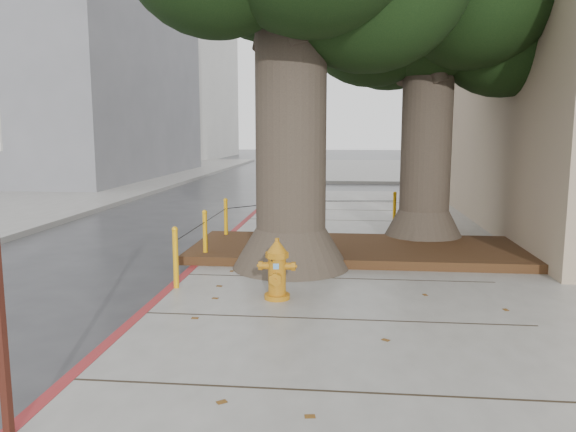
# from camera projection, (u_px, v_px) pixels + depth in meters

# --- Properties ---
(ground) EXTENTS (140.00, 140.00, 0.00)m
(ground) POSITION_uv_depth(u_px,v_px,m) (294.00, 329.00, 7.17)
(ground) COLOR #28282B
(ground) RESTS_ON ground
(sidewalk_far) EXTENTS (16.00, 20.00, 0.15)m
(sidewalk_far) POSITION_uv_depth(u_px,v_px,m) (429.00, 169.00, 36.06)
(sidewalk_far) COLOR slate
(sidewalk_far) RESTS_ON ground
(curb_red) EXTENTS (0.14, 26.00, 0.16)m
(curb_red) POSITION_uv_depth(u_px,v_px,m) (193.00, 271.00, 9.82)
(curb_red) COLOR maroon
(curb_red) RESTS_ON ground
(planter_bed) EXTENTS (6.40, 2.60, 0.16)m
(planter_bed) POSITION_uv_depth(u_px,v_px,m) (358.00, 250.00, 10.88)
(planter_bed) COLOR black
(planter_bed) RESTS_ON sidewalk_main
(building_far_grey) EXTENTS (12.00, 16.00, 12.00)m
(building_far_grey) POSITION_uv_depth(u_px,v_px,m) (48.00, 64.00, 29.42)
(building_far_grey) COLOR slate
(building_far_grey) RESTS_ON ground
(building_far_white) EXTENTS (12.00, 18.00, 15.00)m
(building_far_white) POSITION_uv_depth(u_px,v_px,m) (156.00, 77.00, 52.02)
(building_far_white) COLOR silver
(building_far_white) RESTS_ON ground
(tree_far) EXTENTS (4.50, 3.80, 7.17)m
(tree_far) POSITION_uv_depth(u_px,v_px,m) (447.00, 6.00, 11.39)
(tree_far) COLOR #4C3F33
(tree_far) RESTS_ON sidewalk_main
(bollard_ring) EXTENTS (3.79, 5.39, 0.95)m
(bollard_ring) POSITION_uv_depth(u_px,v_px,m) (271.00, 222.00, 11.46)
(bollard_ring) COLOR #E9A00C
(bollard_ring) RESTS_ON sidewalk_main
(fire_hydrant) EXTENTS (0.46, 0.40, 0.87)m
(fire_hydrant) POSITION_uv_depth(u_px,v_px,m) (277.00, 270.00, 7.89)
(fire_hydrant) COLOR #C17813
(fire_hydrant) RESTS_ON sidewalk_main
(car_silver) EXTENTS (3.35, 1.45, 1.13)m
(car_silver) POSITION_uv_depth(u_px,v_px,m) (489.00, 178.00, 23.56)
(car_silver) COLOR #B6B6BB
(car_silver) RESTS_ON ground
(car_dark) EXTENTS (2.02, 4.27, 1.20)m
(car_dark) POSITION_uv_depth(u_px,v_px,m) (62.00, 171.00, 27.04)
(car_dark) COLOR black
(car_dark) RESTS_ON ground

